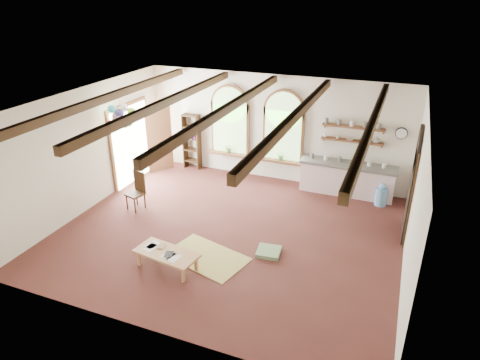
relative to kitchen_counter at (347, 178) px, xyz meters
The scene contains 27 objects.
floor 3.97m from the kitchen_counter, 125.71° to the right, with size 8.00×8.00×0.00m, color #4E2320.
ceiling_beams 4.73m from the kitchen_counter, 125.71° to the right, with size 6.20×6.80×0.18m, color #392412, non-canonical shape.
window_left 3.88m from the kitchen_counter, behind, with size 1.30×0.28×2.20m.
window_right 2.32m from the kitchen_counter, behind, with size 1.30×0.28×2.20m.
left_doorway 6.44m from the kitchen_counter, 167.37° to the right, with size 0.10×1.90×2.50m, color brown.
right_doorway 2.45m from the kitchen_counter, 45.86° to the right, with size 0.10×1.30×2.40m, color black.
kitchen_counter is the anchor object (origin of this frame).
wall_shelf_lower 1.09m from the kitchen_counter, 90.00° to the left, with size 1.70×0.24×0.04m, color brown.
wall_shelf_upper 1.49m from the kitchen_counter, 90.00° to the left, with size 1.70×0.24×0.04m, color brown.
wall_clock 1.91m from the kitchen_counter, 11.31° to the left, with size 0.32×0.32×0.04m, color black.
bookshelf 5.02m from the kitchen_counter, behind, with size 0.53×0.32×1.80m.
coffee_table 5.82m from the kitchen_counter, 120.68° to the right, with size 1.45×0.82×0.39m.
side_chair 5.90m from the kitchen_counter, 149.70° to the right, with size 0.51×0.51×1.04m.
floor_mat 4.97m from the kitchen_counter, 118.51° to the right, with size 1.76×1.09×0.02m, color tan.
floor_cushion 3.90m from the kitchen_counter, 106.87° to the right, with size 0.52×0.52×0.09m, color #69895E.
water_jug_a 0.98m from the kitchen_counter, ahead, with size 0.28×0.28×0.54m.
water_jug_b 1.08m from the kitchen_counter, 19.39° to the right, with size 0.33×0.33×0.63m.
balloon_cluster 6.46m from the kitchen_counter, 157.19° to the right, with size 0.72×0.78×1.14m.
table_book 5.86m from the kitchen_counter, 123.78° to the right, with size 0.15×0.22×0.02m, color olive.
tablet 5.82m from the kitchen_counter, 119.65° to the right, with size 0.17×0.24×0.01m, color black.
potted_plant_left 3.72m from the kitchen_counter, behind, with size 0.27×0.23×0.30m, color #598C4C.
potted_plant_right 2.04m from the kitchen_counter, behind, with size 0.27×0.23×0.30m, color #598C4C.
shelf_cup_a 1.38m from the kitchen_counter, 166.50° to the left, with size 0.12×0.10×0.10m, color white.
shelf_cup_b 1.22m from the kitchen_counter, 155.77° to the left, with size 0.10×0.10×0.09m, color beige.
shelf_bowl_a 1.14m from the kitchen_counter, 105.52° to the left, with size 0.22×0.22×0.05m, color beige.
shelf_bowl_b 1.18m from the kitchen_counter, 30.96° to the left, with size 0.20×0.20×0.06m, color #8C664C.
shelf_vase 1.37m from the kitchen_counter, 15.48° to the left, with size 0.18×0.18×0.19m, color slate.
Camera 1 is at (3.54, -8.23, 5.52)m, focal length 32.00 mm.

